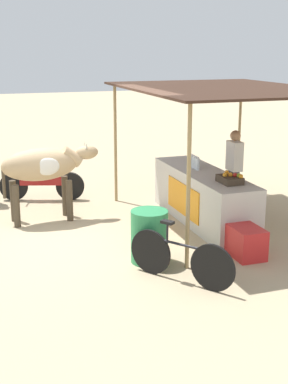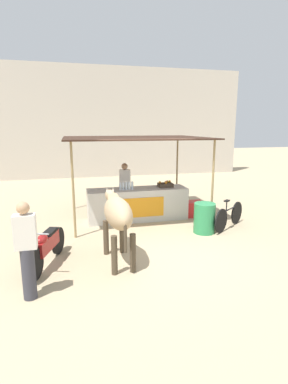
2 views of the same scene
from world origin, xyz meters
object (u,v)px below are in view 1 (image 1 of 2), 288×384
Objects in this scene: stall_counter at (203,197)px; water_barrel at (149,236)px; motorcycle_parked at (41,180)px; fruit_crate at (230,179)px; cow at (43,167)px; vendor_behind_counter at (234,172)px; bicycle_leaning at (180,258)px; cooler_box at (246,242)px.

stall_counter is 2.16m from water_barrel.
fruit_crate is at bearing 38.60° from motorcycle_parked.
water_barrel is 2.85m from cow.
vendor_behind_counter is (-1.15, 0.69, -0.18)m from fruit_crate.
water_barrel is 4.08m from motorcycle_parked.
bicycle_leaning is (4.77, 1.22, -0.08)m from motorcycle_parked.
vendor_behind_counter is 3.39m from bicycle_leaning.
fruit_crate is 1.84m from water_barrel.
stall_counter is 3.00m from cow.
stall_counter reaches higher than motorcycle_parked.
cooler_box is at bearing 43.23° from cow.
vendor_behind_counter is 4.07m from motorcycle_parked.
fruit_crate is 1.36m from vendor_behind_counter.
cow is (-2.51, -1.18, 0.63)m from water_barrel.
vendor_behind_counter is 2.05× the size of water_barrel.
bicycle_leaning is (1.40, -1.48, -0.68)m from fruit_crate.
motorcycle_parked is at bearing -123.23° from vendor_behind_counter.
stall_counter is 1.82× the size of vendor_behind_counter.
stall_counter is 2.20× the size of bicycle_leaning.
water_barrel is at bearing 14.99° from motorcycle_parked.
fruit_crate is 0.25× the size of motorcycle_parked.
fruit_crate is 3.42m from cow.
bicycle_leaning is at bearing 14.29° from motorcycle_parked.
motorcycle_parked is at bearing -165.71° from bicycle_leaning.
vendor_behind_counter is 0.95× the size of motorcycle_parked.
motorcycle_parked is at bearing -149.27° from cooler_box.
stall_counter reaches higher than cooler_box.
cooler_box is at bearing 77.68° from water_barrel.
stall_counter is 1.06m from fruit_crate.
cooler_box is (0.90, -0.16, -0.79)m from fruit_crate.
cow reaches higher than bicycle_leaning.
bicycle_leaning is (2.55, -2.17, -0.50)m from vendor_behind_counter.
water_barrel is 0.84m from bicycle_leaning.
stall_counter is at bearing 69.42° from cow.
vendor_behind_counter is at bearing 148.93° from fruit_crate.
water_barrel is 0.44× the size of cow.
cow reaches higher than water_barrel.
stall_counter is at bearing 46.83° from motorcycle_parked.
water_barrel is (1.73, -2.33, -0.45)m from vendor_behind_counter.
vendor_behind_counter is 0.90× the size of cow.
cow is 1.05× the size of motorcycle_parked.
vendor_behind_counter is at bearing 108.50° from stall_counter.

